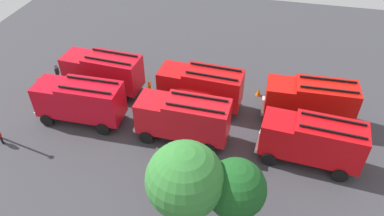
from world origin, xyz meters
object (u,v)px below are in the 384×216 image
(fire_truck_1, at_px, (201,86))
(tree_1, at_px, (185,180))
(fire_truck_5, at_px, (80,100))
(traffic_cone_1, at_px, (257,174))
(traffic_cone_2, at_px, (94,68))
(fire_truck_3, at_px, (312,140))
(fire_truck_2, at_px, (103,71))
(fire_truck_4, at_px, (184,117))
(firefighter_3, at_px, (40,86))
(fire_truck_0, at_px, (310,100))
(firefighter_2, at_px, (57,73))
(tree_0, at_px, (236,189))
(traffic_cone_0, at_px, (259,92))
(firefighter_0, at_px, (150,89))
(firefighter_4, at_px, (71,59))

(fire_truck_1, bearing_deg, tree_1, 101.57)
(fire_truck_5, xyz_separation_m, traffic_cone_1, (-14.61, 2.89, -1.82))
(tree_1, relative_size, traffic_cone_2, 9.48)
(fire_truck_5, height_order, traffic_cone_1, fire_truck_5)
(fire_truck_3, relative_size, fire_truck_5, 1.02)
(fire_truck_2, xyz_separation_m, fire_truck_3, (-17.98, 4.85, 0.00))
(fire_truck_5, distance_m, traffic_cone_2, 7.76)
(fire_truck_1, relative_size, fire_truck_3, 0.99)
(fire_truck_4, height_order, fire_truck_5, same)
(fire_truck_2, relative_size, traffic_cone_1, 10.89)
(fire_truck_3, height_order, firefighter_3, fire_truck_3)
(fire_truck_0, distance_m, firefighter_2, 23.07)
(tree_0, bearing_deg, fire_truck_3, -124.34)
(fire_truck_2, xyz_separation_m, firefighter_2, (5.07, -0.46, -1.22))
(traffic_cone_0, relative_size, traffic_cone_2, 0.98)
(tree_1, height_order, traffic_cone_2, tree_1)
(fire_truck_2, height_order, fire_truck_3, same)
(fire_truck_4, bearing_deg, fire_truck_5, 0.44)
(tree_1, xyz_separation_m, traffic_cone_0, (-3.14, -14.82, -4.21))
(fire_truck_5, bearing_deg, firefighter_3, -25.57)
(firefighter_0, bearing_deg, traffic_cone_1, 127.39)
(fire_truck_2, relative_size, firefighter_3, 4.48)
(firefighter_4, height_order, traffic_cone_2, firefighter_4)
(fire_truck_4, xyz_separation_m, tree_0, (-4.80, 7.04, 1.51))
(fire_truck_2, height_order, traffic_cone_0, fire_truck_2)
(fire_truck_0, relative_size, tree_1, 1.07)
(fire_truck_2, bearing_deg, tree_0, 142.99)
(fire_truck_4, height_order, firefighter_0, fire_truck_4)
(fire_truck_1, distance_m, tree_0, 12.23)
(fire_truck_5, bearing_deg, fire_truck_3, 178.02)
(fire_truck_3, bearing_deg, firefighter_2, -8.00)
(fire_truck_1, bearing_deg, traffic_cone_0, -146.47)
(fire_truck_2, relative_size, firefighter_0, 4.41)
(fire_truck_2, bearing_deg, fire_truck_0, -176.47)
(firefighter_4, xyz_separation_m, tree_0, (-18.23, 14.48, 2.65))
(firefighter_0, xyz_separation_m, traffic_cone_1, (-10.27, 7.23, -0.59))
(tree_0, bearing_deg, firefighter_3, -27.39)
(firefighter_3, bearing_deg, firefighter_0, -56.67)
(traffic_cone_2, bearing_deg, fire_truck_2, 131.79)
(fire_truck_0, height_order, tree_0, tree_0)
(fire_truck_3, distance_m, traffic_cone_1, 4.56)
(tree_1, bearing_deg, firefighter_2, -39.17)
(fire_truck_0, bearing_deg, traffic_cone_1, 62.97)
(firefighter_2, bearing_deg, tree_0, -45.06)
(traffic_cone_0, bearing_deg, fire_truck_2, 10.16)
(fire_truck_0, relative_size, fire_truck_2, 0.99)
(firefighter_2, bearing_deg, fire_truck_4, -32.08)
(traffic_cone_2, bearing_deg, traffic_cone_0, 178.92)
(firefighter_2, height_order, firefighter_4, firefighter_4)
(fire_truck_2, xyz_separation_m, traffic_cone_2, (2.48, -2.78, -1.80))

